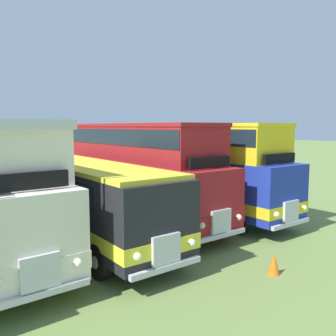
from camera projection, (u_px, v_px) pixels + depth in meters
ground_plane at (79, 236)px, 14.19m from camera, size 200.00×200.00×0.00m
bus_third_in_row at (79, 193)px, 13.90m from camera, size 2.86×11.42×2.99m
bus_fourth_in_row at (139, 168)px, 16.26m from camera, size 2.82×10.35×4.49m
bus_fifth_in_row at (199, 164)px, 17.81m from camera, size 2.85×10.52×4.49m
cone_near_end at (274, 264)px, 10.51m from camera, size 0.36×0.36×0.64m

